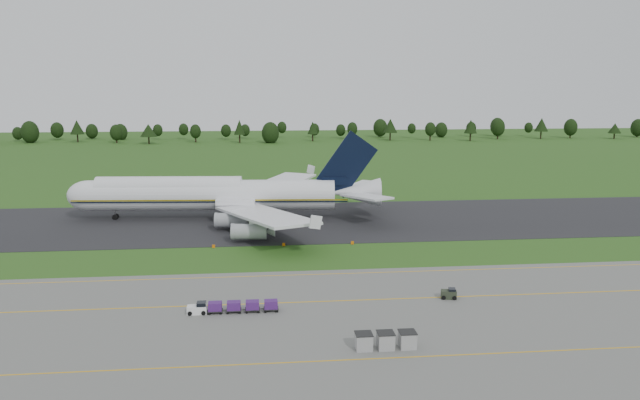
{
  "coord_description": "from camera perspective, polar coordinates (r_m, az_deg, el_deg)",
  "views": [
    {
      "loc": [
        -9.9,
        -99.93,
        28.03
      ],
      "look_at": [
        0.51,
        2.0,
        9.24
      ],
      "focal_mm": 35.0,
      "sensor_mm": 36.0,
      "label": 1
    }
  ],
  "objects": [
    {
      "name": "apron_markings",
      "position": [
        78.76,
        1.8,
        -10.42
      ],
      "size": [
        300.0,
        30.2,
        0.01
      ],
      "color": "#DB9F0C",
      "rests_on": "apron"
    },
    {
      "name": "baggage_train",
      "position": [
        79.93,
        -8.08,
        -9.64
      ],
      "size": [
        11.34,
        1.45,
        1.39
      ],
      "color": "white",
      "rests_on": "apron"
    },
    {
      "name": "tree_line",
      "position": [
        320.18,
        -2.87,
        6.45
      ],
      "size": [
        523.62,
        23.19,
        11.69
      ],
      "color": "black",
      "rests_on": "ground"
    },
    {
      "name": "taxiway",
      "position": [
        131.33,
        -1.38,
        -1.92
      ],
      "size": [
        300.0,
        40.0,
        0.08
      ],
      "primitive_type": "cube",
      "color": "black",
      "rests_on": "ground"
    },
    {
      "name": "uld_row",
      "position": [
        69.31,
        6.02,
        -12.65
      ],
      "size": [
        6.65,
        1.85,
        1.83
      ],
      "color": "#969696",
      "rests_on": "apron"
    },
    {
      "name": "ground",
      "position": [
        104.26,
        -0.17,
        -5.21
      ],
      "size": [
        600.0,
        600.0,
        0.0
      ],
      "primitive_type": "plane",
      "color": "#274F17",
      "rests_on": "ground"
    },
    {
      "name": "utility_cart",
      "position": [
        85.89,
        11.69,
        -8.46
      ],
      "size": [
        2.22,
        1.61,
        1.11
      ],
      "color": "#283021",
      "rests_on": "apron"
    },
    {
      "name": "aircraft",
      "position": [
        134.08,
        -9.33,
        0.53
      ],
      "size": [
        67.21,
        65.32,
        18.86
      ],
      "color": "silver",
      "rests_on": "ground"
    },
    {
      "name": "apron",
      "position": [
        72.32,
        2.56,
        -12.4
      ],
      "size": [
        300.0,
        52.0,
        0.06
      ],
      "primitive_type": "cube",
      "color": "#60615C",
      "rests_on": "ground"
    },
    {
      "name": "edge_markers",
      "position": [
        111.05,
        -3.33,
        -4.1
      ],
      "size": [
        25.15,
        0.3,
        0.6
      ],
      "color": "orange",
      "rests_on": "ground"
    }
  ]
}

